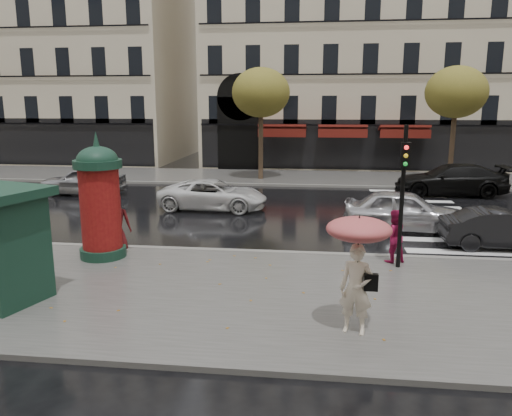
# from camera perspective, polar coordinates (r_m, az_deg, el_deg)

# --- Properties ---
(ground) EXTENTS (160.00, 160.00, 0.00)m
(ground) POSITION_cam_1_polar(r_m,az_deg,el_deg) (12.66, 0.58, -9.42)
(ground) COLOR black
(ground) RESTS_ON ground
(near_sidewalk) EXTENTS (90.00, 7.00, 0.12)m
(near_sidewalk) POSITION_cam_1_polar(r_m,az_deg,el_deg) (12.17, 0.32, -10.00)
(near_sidewalk) COLOR #474744
(near_sidewalk) RESTS_ON ground
(far_sidewalk) EXTENTS (90.00, 6.00, 0.12)m
(far_sidewalk) POSITION_cam_1_polar(r_m,az_deg,el_deg) (31.08, 4.42, 3.48)
(far_sidewalk) COLOR #474744
(far_sidewalk) RESTS_ON ground
(near_kerb) EXTENTS (90.00, 0.25, 0.14)m
(near_kerb) POSITION_cam_1_polar(r_m,az_deg,el_deg) (15.45, 1.80, -5.15)
(near_kerb) COLOR slate
(near_kerb) RESTS_ON ground
(far_kerb) EXTENTS (90.00, 0.25, 0.14)m
(far_kerb) POSITION_cam_1_polar(r_m,az_deg,el_deg) (28.12, 4.15, 2.61)
(far_kerb) COLOR slate
(far_kerb) RESTS_ON ground
(zebra_crossing) EXTENTS (3.60, 11.75, 0.01)m
(zebra_crossing) POSITION_cam_1_polar(r_m,az_deg,el_deg) (22.31, 18.90, -0.62)
(zebra_crossing) COLOR silver
(zebra_crossing) RESTS_ON ground
(bldg_far_corner) EXTENTS (26.00, 14.00, 22.90)m
(bldg_far_corner) POSITION_cam_1_polar(r_m,az_deg,el_deg) (42.52, 14.05, 20.67)
(bldg_far_corner) COLOR #B7A88C
(bldg_far_corner) RESTS_ON ground
(bldg_far_left) EXTENTS (24.00, 14.00, 22.90)m
(bldg_far_left) POSITION_cam_1_polar(r_m,az_deg,el_deg) (48.24, -23.44, 18.98)
(bldg_far_left) COLOR #B7A88C
(bldg_far_left) RESTS_ON ground
(tree_far_left) EXTENTS (3.40, 3.40, 6.64)m
(tree_far_left) POSITION_cam_1_polar(r_m,az_deg,el_deg) (29.90, 0.56, 13.01)
(tree_far_left) COLOR #38281C
(tree_far_left) RESTS_ON ground
(tree_far_right) EXTENTS (3.40, 3.40, 6.64)m
(tree_far_right) POSITION_cam_1_polar(r_m,az_deg,el_deg) (30.71, 21.91, 12.14)
(tree_far_right) COLOR #38281C
(tree_far_right) RESTS_ON ground
(woman_umbrella) EXTENTS (1.26, 1.26, 2.42)m
(woman_umbrella) POSITION_cam_1_polar(r_m,az_deg,el_deg) (9.87, 11.57, -5.34)
(woman_umbrella) COLOR beige
(woman_umbrella) RESTS_ON near_sidewalk
(woman_red) EXTENTS (0.89, 0.79, 1.53)m
(woman_red) POSITION_cam_1_polar(r_m,az_deg,el_deg) (14.77, 15.39, -3.10)
(woman_red) COLOR #A41445
(woman_red) RESTS_ON near_sidewalk
(man_burgundy) EXTENTS (1.02, 0.79, 1.85)m
(man_burgundy) POSITION_cam_1_polar(r_m,az_deg,el_deg) (15.75, -15.76, -1.60)
(man_burgundy) COLOR #501012
(man_burgundy) RESTS_ON near_sidewalk
(morris_column) EXTENTS (1.38, 1.38, 3.70)m
(morris_column) POSITION_cam_1_polar(r_m,az_deg,el_deg) (15.20, -17.42, 1.09)
(morris_column) COLOR #143325
(morris_column) RESTS_ON near_sidewalk
(traffic_light) EXTENTS (0.26, 0.37, 3.92)m
(traffic_light) POSITION_cam_1_polar(r_m,az_deg,el_deg) (13.95, 16.48, 2.73)
(traffic_light) COLOR black
(traffic_light) RESTS_ON near_sidewalk
(car_silver) EXTENTS (4.61, 2.34, 1.50)m
(car_silver) POSITION_cam_1_polar(r_m,az_deg,el_deg) (19.02, 16.65, -0.27)
(car_silver) COLOR #B7B7BC
(car_silver) RESTS_ON ground
(car_darkgrey) EXTENTS (3.86, 1.36, 1.27)m
(car_darkgrey) POSITION_cam_1_polar(r_m,az_deg,el_deg) (17.88, 26.43, -2.17)
(car_darkgrey) COLOR black
(car_darkgrey) RESTS_ON ground
(car_white) EXTENTS (4.81, 2.37, 1.31)m
(car_white) POSITION_cam_1_polar(r_m,az_deg,el_deg) (21.96, -4.92, 1.52)
(car_white) COLOR silver
(car_white) RESTS_ON ground
(car_black) EXTENTS (5.48, 2.26, 1.59)m
(car_black) POSITION_cam_1_polar(r_m,az_deg,el_deg) (27.14, 21.36, 3.03)
(car_black) COLOR black
(car_black) RESTS_ON ground
(car_far_silver) EXTENTS (4.31, 1.79, 1.46)m
(car_far_silver) POSITION_cam_1_polar(r_m,az_deg,el_deg) (26.89, -19.18, 2.98)
(car_far_silver) COLOR #9A9A9E
(car_far_silver) RESTS_ON ground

